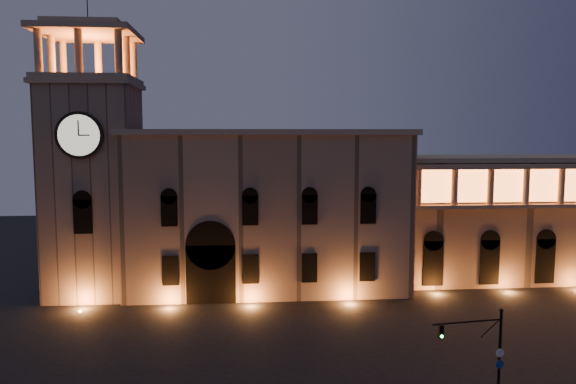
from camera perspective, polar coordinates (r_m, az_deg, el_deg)
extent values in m
plane|color=black|center=(43.63, 2.05, -17.24)|extent=(160.00, 160.00, 0.00)
cube|color=#8C6F5B|center=(62.47, -2.10, -2.00)|extent=(30.00, 12.00, 17.00)
cube|color=gray|center=(61.85, -2.14, 6.09)|extent=(30.80, 12.80, 0.60)
cube|color=black|center=(58.25, -7.81, -8.16)|extent=(5.00, 1.40, 6.00)
cylinder|color=black|center=(57.59, -7.85, -5.27)|extent=(5.00, 1.40, 5.00)
cube|color=orange|center=(58.11, -7.82, -8.40)|extent=(4.20, 0.20, 5.00)
cube|color=#8C6F5B|center=(63.11, -19.10, 0.03)|extent=(9.00, 9.00, 22.00)
cube|color=gray|center=(63.00, -19.46, 10.26)|extent=(9.80, 9.80, 0.50)
cylinder|color=black|center=(58.28, -20.45, 5.43)|extent=(4.60, 0.35, 4.60)
cylinder|color=beige|center=(58.15, -20.49, 5.43)|extent=(4.00, 0.12, 4.00)
cube|color=gray|center=(63.04, -19.47, 10.72)|extent=(9.40, 9.40, 0.50)
cube|color=orange|center=(63.07, -19.48, 10.99)|extent=(6.80, 6.80, 0.15)
cylinder|color=gray|center=(60.76, -24.05, 12.96)|extent=(0.76, 0.76, 4.20)
cylinder|color=gray|center=(59.65, -20.51, 13.24)|extent=(0.76, 0.76, 4.20)
cylinder|color=gray|center=(58.76, -16.84, 13.48)|extent=(0.76, 0.76, 4.20)
cylinder|color=gray|center=(67.94, -21.88, 12.26)|extent=(0.76, 0.76, 4.20)
cylinder|color=gray|center=(66.95, -18.70, 12.47)|extent=(0.76, 0.76, 4.20)
cylinder|color=gray|center=(66.16, -15.43, 12.65)|extent=(0.76, 0.76, 4.20)
cylinder|color=gray|center=(64.34, -22.90, 12.59)|extent=(0.76, 0.76, 4.20)
cylinder|color=gray|center=(62.45, -16.09, 13.04)|extent=(0.76, 0.76, 4.20)
cube|color=gray|center=(63.63, -19.63, 14.98)|extent=(9.80, 9.80, 0.60)
cube|color=gray|center=(63.73, -19.65, 15.51)|extent=(7.50, 7.50, 0.60)
cylinder|color=black|center=(64.16, -19.73, 17.53)|extent=(0.10, 0.10, 4.00)
cube|color=#876A56|center=(74.32, 25.04, -2.45)|extent=(40.00, 10.00, 14.00)
cube|color=gray|center=(73.67, 25.30, 3.14)|extent=(40.60, 10.60, 0.50)
cube|color=orange|center=(69.61, 27.22, 0.64)|extent=(38.00, 0.15, 3.60)
cylinder|color=gray|center=(61.50, 13.10, 0.53)|extent=(0.70, 0.70, 4.00)
cylinder|color=gray|center=(62.83, 16.58, 0.55)|extent=(0.70, 0.70, 4.00)
cylinder|color=gray|center=(64.39, 19.90, 0.57)|extent=(0.70, 0.70, 4.00)
cylinder|color=gray|center=(66.15, 23.05, 0.58)|extent=(0.70, 0.70, 4.00)
cylinder|color=gray|center=(68.10, 26.03, 0.59)|extent=(0.70, 0.70, 4.00)
cylinder|color=black|center=(38.36, 20.66, -15.86)|extent=(0.18, 0.18, 6.36)
sphere|color=black|center=(37.29, 20.85, -11.18)|extent=(0.25, 0.25, 0.25)
cylinder|color=black|center=(36.29, 17.75, -12.45)|extent=(4.52, 0.73, 0.11)
cube|color=black|center=(35.63, 15.26, -13.50)|extent=(0.31, 0.29, 0.77)
cylinder|color=#0CE53F|center=(35.59, 15.36, -13.96)|extent=(0.17, 0.09, 0.16)
cylinder|color=silver|center=(38.01, 20.75, -15.04)|extent=(0.55, 0.11, 0.55)
cylinder|color=navy|center=(38.27, 20.70, -16.06)|extent=(0.55, 0.11, 0.55)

